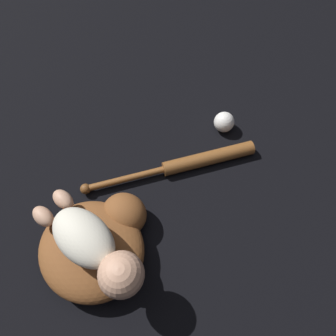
% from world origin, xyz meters
% --- Properties ---
extents(ground_plane, '(6.00, 6.00, 0.00)m').
position_xyz_m(ground_plane, '(0.00, 0.00, 0.00)').
color(ground_plane, black).
extents(baseball_glove, '(0.29, 0.33, 0.10)m').
position_xyz_m(baseball_glove, '(-0.03, -0.00, 0.05)').
color(baseball_glove, brown).
rests_on(baseball_glove, ground).
extents(baby_figure, '(0.35, 0.14, 0.11)m').
position_xyz_m(baby_figure, '(0.01, -0.03, 0.15)').
color(baby_figure, silver).
rests_on(baby_figure, baseball_glove).
extents(baseball_bat, '(0.36, 0.46, 0.04)m').
position_xyz_m(baseball_bat, '(0.02, 0.37, 0.02)').
color(baseball_bat, brown).
rests_on(baseball_bat, ground).
extents(baseball, '(0.07, 0.07, 0.07)m').
position_xyz_m(baseball, '(0.02, 0.56, 0.03)').
color(baseball, white).
rests_on(baseball, ground).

